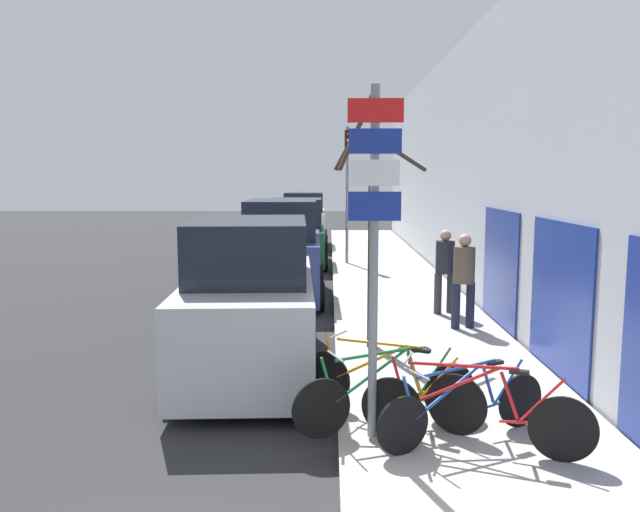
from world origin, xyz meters
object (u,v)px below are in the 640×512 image
object	(u,v)px
bicycle_2	(388,394)
parked_car_2	(296,235)
bicycle_1	(465,407)
bicycle_3	(387,386)
signpost	(374,240)
parked_car_1	(282,255)
parked_car_3	(304,222)
bicycle_0	(474,412)
street_tree	(372,238)
traffic_light	(347,176)
pedestrian_far	(445,265)
parked_car_0	(251,303)
pedestrian_near	(464,274)

from	to	relation	value
bicycle_2	parked_car_2	world-z (taller)	parked_car_2
bicycle_1	bicycle_3	size ratio (longest dim) A/B	0.97
signpost	bicycle_1	world-z (taller)	signpost
parked_car_1	bicycle_2	bearing A→B (deg)	-78.75
parked_car_3	parked_car_2	bearing A→B (deg)	-91.31
bicycle_0	parked_car_1	bearing A→B (deg)	35.83
signpost	street_tree	distance (m)	3.71
parked_car_3	street_tree	size ratio (longest dim) A/B	1.06
bicycle_3	traffic_light	world-z (taller)	traffic_light
pedestrian_far	bicycle_0	bearing A→B (deg)	62.28
bicycle_3	street_tree	distance (m)	3.48
bicycle_0	traffic_light	xyz separation A→B (m)	(-0.94, 14.35, 2.48)
signpost	bicycle_1	xyz separation A→B (m)	(1.01, -0.08, -1.82)
signpost	bicycle_2	distance (m)	1.83
bicycle_2	parked_car_2	size ratio (longest dim) A/B	0.46
parked_car_3	traffic_light	bearing A→B (deg)	-75.41
bicycle_3	parked_car_3	bearing A→B (deg)	35.95
pedestrian_far	signpost	bearing A→B (deg)	52.91
bicycle_1	parked_car_0	distance (m)	3.97
signpost	bicycle_1	bearing A→B (deg)	-4.30
bicycle_0	parked_car_0	bearing A→B (deg)	60.41
street_tree	parked_car_1	bearing A→B (deg)	111.14
bicycle_0	parked_car_2	distance (m)	15.05
parked_car_2	bicycle_2	bearing A→B (deg)	-84.08
bicycle_0	pedestrian_far	xyz separation A→B (m)	(0.90, 6.66, 0.62)
traffic_light	parked_car_0	bearing A→B (deg)	-99.06
bicycle_1	parked_car_1	xyz separation A→B (m)	(-2.65, 8.62, 0.59)
signpost	pedestrian_near	bearing A→B (deg)	67.67
bicycle_0	pedestrian_far	size ratio (longest dim) A/B	1.32
parked_car_0	street_tree	bearing A→B (deg)	22.17
bicycle_3	parked_car_2	bearing A→B (deg)	38.17
parked_car_2	parked_car_3	bearing A→B (deg)	88.31
bicycle_1	bicycle_2	size ratio (longest dim) A/B	0.93
parked_car_1	street_tree	bearing A→B (deg)	-70.11
bicycle_1	pedestrian_near	bearing A→B (deg)	-39.29
signpost	bicycle_2	world-z (taller)	signpost
bicycle_2	bicycle_0	bearing A→B (deg)	-144.09
signpost	parked_car_3	world-z (taller)	signpost
bicycle_1	pedestrian_near	xyz separation A→B (m)	(1.06, 5.12, 0.67)
bicycle_2	street_tree	distance (m)	3.73
bicycle_2	street_tree	bearing A→B (deg)	-22.08
parked_car_1	traffic_light	xyz separation A→B (m)	(1.75, 5.50, 1.92)
parked_car_2	pedestrian_far	world-z (taller)	parked_car_2
parked_car_2	pedestrian_near	xyz separation A→B (m)	(3.68, -9.46, 0.16)
pedestrian_near	traffic_light	bearing A→B (deg)	84.10
pedestrian_far	traffic_light	distance (m)	8.12
bicycle_3	pedestrian_far	size ratio (longest dim) A/B	1.18
signpost	parked_car_1	size ratio (longest dim) A/B	0.84
parked_car_3	street_tree	distance (m)	16.56
parked_car_1	pedestrian_far	bearing A→B (deg)	-32.57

